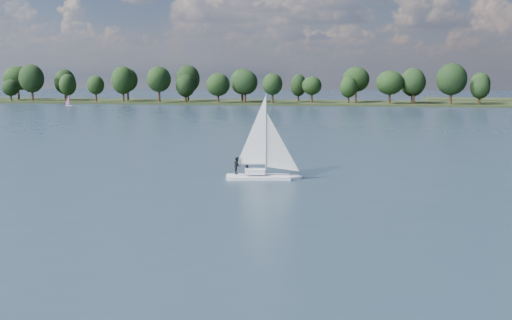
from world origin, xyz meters
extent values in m
plane|color=#233342|center=(0.00, 100.00, 0.00)|extent=(700.00, 700.00, 0.00)
cube|color=black|center=(0.00, 212.00, 0.00)|extent=(660.00, 40.00, 1.50)
cube|color=white|center=(6.76, 35.13, 0.00)|extent=(7.74, 3.37, 0.88)
cube|color=white|center=(6.76, 35.13, 0.88)|extent=(2.40, 1.69, 0.55)
cylinder|color=#A9A8AF|center=(6.76, 35.13, 5.01)|extent=(0.13, 0.13, 8.81)
imported|color=black|center=(5.22, 35.60, 1.50)|extent=(0.61, 0.78, 1.90)
imported|color=black|center=(4.27, 34.78, 1.50)|extent=(0.89, 1.05, 1.90)
cube|color=white|center=(-90.46, 176.35, 0.00)|extent=(2.82, 1.52, 0.43)
cylinder|color=silver|center=(-90.46, 176.35, 2.15)|extent=(0.08, 0.08, 3.82)
camera|label=1|loc=(16.88, -25.76, 11.24)|focal=40.00mm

